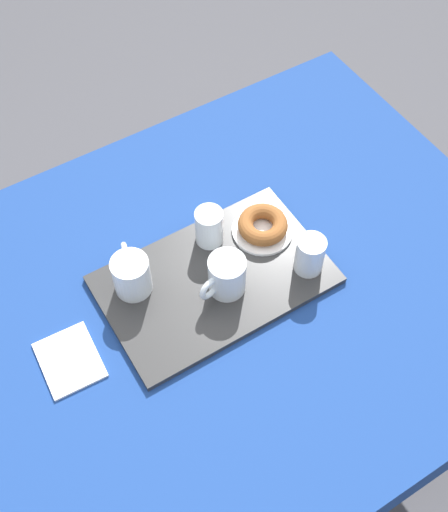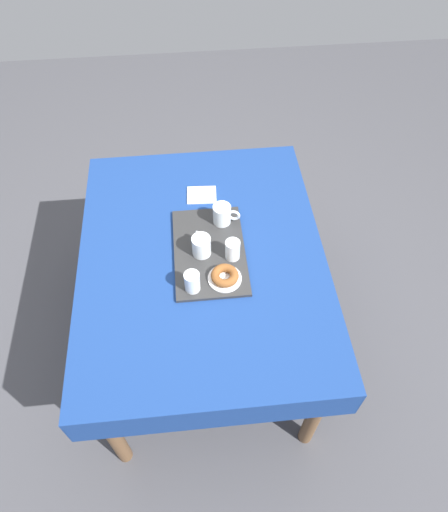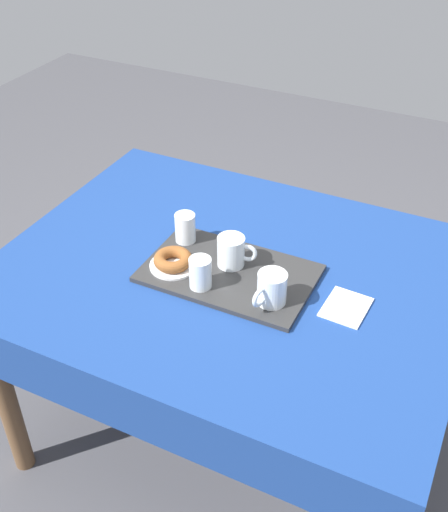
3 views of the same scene
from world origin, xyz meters
The scene contains 10 objects.
ground_plane centered at (0.00, 0.00, 0.00)m, with size 6.00×6.00×0.00m, color #47474C.
dining_table centered at (0.00, 0.00, 0.64)m, with size 1.32×1.03×0.74m.
serving_tray centered at (-0.01, 0.03, 0.74)m, with size 0.47×0.30×0.01m, color #2D2D2D.
tea_mug_left centered at (-0.17, 0.10, 0.79)m, with size 0.08×0.12×0.09m.
tea_mug_right centered at (0.00, 0.00, 0.79)m, with size 0.12×0.08×0.09m.
water_glass_near centered at (0.17, -0.05, 0.79)m, with size 0.06×0.06×0.09m.
water_glass_far centered at (0.03, 0.12, 0.79)m, with size 0.06×0.06×0.09m.
donut_plate_left centered at (0.14, 0.08, 0.75)m, with size 0.14×0.14×0.01m, color white.
sugar_donut_left centered at (0.14, 0.08, 0.77)m, with size 0.11×0.11×0.03m, color brown.
paper_napkin centered at (-0.35, 0.02, 0.74)m, with size 0.11×0.13×0.01m, color white.
Camera 1 is at (-0.37, -0.60, 1.90)m, focal length 45.24 mm.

